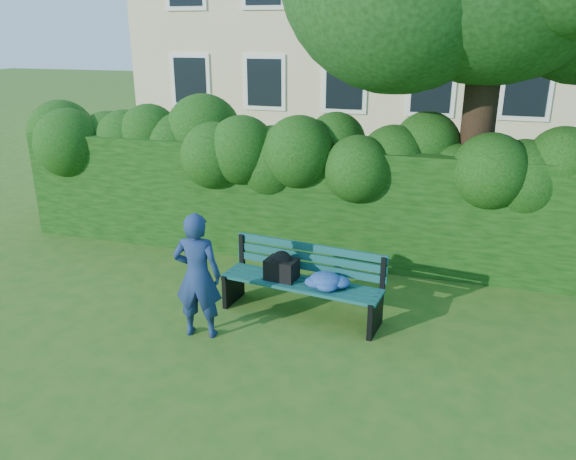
% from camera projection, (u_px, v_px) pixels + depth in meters
% --- Properties ---
extents(ground, '(80.00, 80.00, 0.00)m').
position_uv_depth(ground, '(274.00, 314.00, 7.23)').
color(ground, '#295919').
rests_on(ground, ground).
extents(hedge, '(10.00, 1.00, 1.80)m').
position_uv_depth(hedge, '(317.00, 201.00, 8.91)').
color(hedge, black).
rests_on(hedge, ground).
extents(park_bench, '(2.11, 0.81, 0.89)m').
position_uv_depth(park_bench, '(304.00, 278.00, 7.05)').
color(park_bench, '#0D3D41').
rests_on(park_bench, ground).
extents(man_reading, '(0.61, 0.45, 1.53)m').
position_uv_depth(man_reading, '(198.00, 276.00, 6.50)').
color(man_reading, navy).
rests_on(man_reading, ground).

